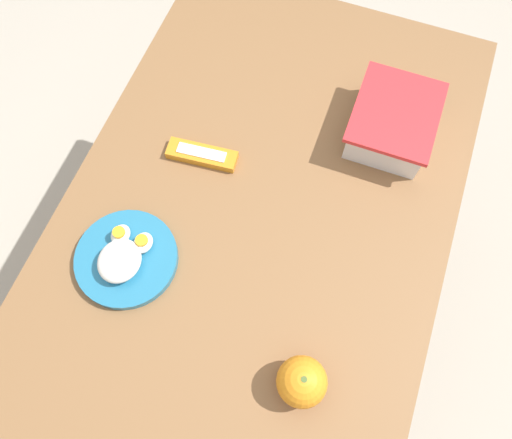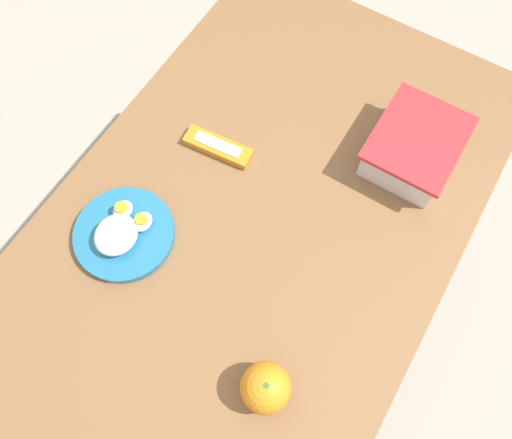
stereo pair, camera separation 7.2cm
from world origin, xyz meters
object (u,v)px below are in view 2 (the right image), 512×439
Objects in this scene: food_container at (413,149)px; candy_bar at (218,147)px; orange_fruit at (266,388)px; rice_plate at (123,233)px.

candy_bar is at bearing -61.29° from food_container.
food_container is 0.39m from candy_bar.
food_container is 2.35× the size of orange_fruit.
rice_plate is at bearing -41.41° from food_container.
food_container reaches higher than candy_bar.
candy_bar is (0.19, -0.34, -0.02)m from food_container.
rice_plate is (-0.10, -0.37, -0.02)m from orange_fruit.
rice_plate is at bearing -104.82° from orange_fruit.
food_container is at bearing 138.59° from rice_plate.
food_container is at bearing 178.17° from orange_fruit.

